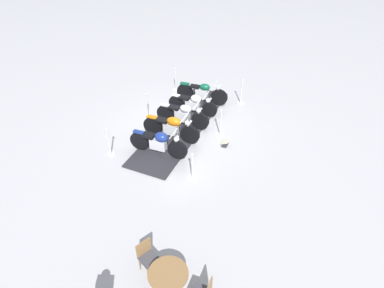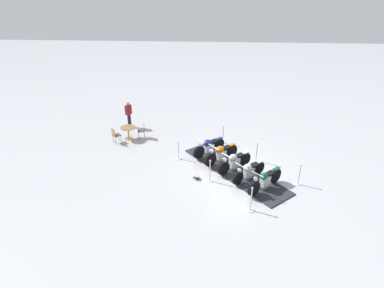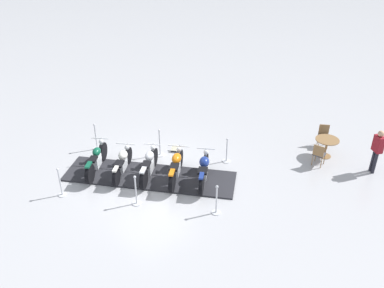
# 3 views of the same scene
# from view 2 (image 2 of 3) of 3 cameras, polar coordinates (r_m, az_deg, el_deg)

# --- Properties ---
(ground_plane) EXTENTS (80.00, 80.00, 0.00)m
(ground_plane) POSITION_cam_2_polar(r_m,az_deg,el_deg) (15.32, 7.82, -4.93)
(ground_plane) COLOR #B2B2B7
(display_platform) EXTENTS (5.18, 5.73, 0.06)m
(display_platform) POSITION_cam_2_polar(r_m,az_deg,el_deg) (15.30, 7.83, -4.84)
(display_platform) COLOR #28282D
(display_platform) RESTS_ON ground_plane
(motorcycle_navy) EXTENTS (1.65, 1.53, 1.01)m
(motorcycle_navy) POSITION_cam_2_polar(r_m,az_deg,el_deg) (16.29, 3.13, -0.44)
(motorcycle_navy) COLOR black
(motorcycle_navy) RESTS_ON display_platform
(motorcycle_copper) EXTENTS (1.73, 1.56, 1.05)m
(motorcycle_copper) POSITION_cam_2_polar(r_m,az_deg,el_deg) (15.64, 5.41, -1.74)
(motorcycle_copper) COLOR black
(motorcycle_copper) RESTS_ON display_platform
(motorcycle_chrome) EXTENTS (1.71, 1.52, 1.01)m
(motorcycle_chrome) POSITION_cam_2_polar(r_m,az_deg,el_deg) (15.04, 7.88, -3.29)
(motorcycle_chrome) COLOR black
(motorcycle_chrome) RESTS_ON display_platform
(motorcycle_cream) EXTENTS (1.63, 1.48, 0.92)m
(motorcycle_cream) POSITION_cam_2_polar(r_m,az_deg,el_deg) (14.46, 10.52, -4.94)
(motorcycle_cream) COLOR black
(motorcycle_cream) RESTS_ON display_platform
(motorcycle_forest) EXTENTS (1.69, 1.66, 1.03)m
(motorcycle_forest) POSITION_cam_2_polar(r_m,az_deg,el_deg) (13.94, 13.45, -6.58)
(motorcycle_forest) COLOR black
(motorcycle_forest) RESTS_ON display_platform
(stanchion_right_mid) EXTENTS (0.35, 0.35, 1.14)m
(stanchion_right_mid) POSITION_cam_2_polar(r_m,az_deg,el_deg) (14.24, 3.35, -5.72)
(stanchion_right_mid) COLOR silver
(stanchion_right_mid) RESTS_ON ground_plane
(stanchion_right_front) EXTENTS (0.32, 0.32, 1.01)m
(stanchion_right_front) POSITION_cam_2_polar(r_m,az_deg,el_deg) (16.05, -2.55, -1.74)
(stanchion_right_front) COLOR silver
(stanchion_right_front) RESTS_ON ground_plane
(stanchion_right_rear) EXTENTS (0.35, 0.35, 1.14)m
(stanchion_right_rear) POSITION_cam_2_polar(r_m,az_deg,el_deg) (12.73, 10.91, -10.81)
(stanchion_right_rear) COLOR silver
(stanchion_right_rear) RESTS_ON ground_plane
(stanchion_left_front) EXTENTS (0.30, 0.30, 1.06)m
(stanchion_left_front) POSITION_cam_2_polar(r_m,az_deg,el_deg) (17.73, 5.79, 1.28)
(stanchion_left_front) COLOR silver
(stanchion_left_front) RESTS_ON ground_plane
(stanchion_left_mid) EXTENTS (0.31, 0.31, 1.10)m
(stanchion_left_mid) POSITION_cam_2_polar(r_m,az_deg,el_deg) (16.12, 11.92, -2.01)
(stanchion_left_mid) COLOR silver
(stanchion_left_mid) RESTS_ON ground_plane
(stanchion_left_rear) EXTENTS (0.29, 0.29, 1.08)m
(stanchion_left_rear) POSITION_cam_2_polar(r_m,az_deg,el_deg) (14.80, 19.31, -5.90)
(stanchion_left_rear) COLOR silver
(stanchion_left_rear) RESTS_ON ground_plane
(info_placard) EXTENTS (0.40, 0.41, 0.22)m
(info_placard) POSITION_cam_2_polar(r_m,az_deg,el_deg) (14.54, 0.82, -6.22)
(info_placard) COLOR #333338
(info_placard) RESTS_ON ground_plane
(cafe_table) EXTENTS (0.90, 0.90, 0.75)m
(cafe_table) POSITION_cam_2_polar(r_m,az_deg,el_deg) (18.45, -11.83, 2.57)
(cafe_table) COLOR olive
(cafe_table) RESTS_ON ground_plane
(cafe_chair_near_table) EXTENTS (0.49, 0.49, 0.90)m
(cafe_chair_near_table) POSITION_cam_2_polar(r_m,az_deg,el_deg) (18.46, -9.27, 2.65)
(cafe_chair_near_table) COLOR olive
(cafe_chair_near_table) RESTS_ON ground_plane
(cafe_chair_across_table) EXTENTS (0.56, 0.56, 0.91)m
(cafe_chair_across_table) POSITION_cam_2_polar(r_m,az_deg,el_deg) (18.17, -14.11, 1.75)
(cafe_chair_across_table) COLOR olive
(cafe_chair_across_table) RESTS_ON ground_plane
(bystander_person) EXTENTS (0.38, 0.46, 1.70)m
(bystander_person) POSITION_cam_2_polar(r_m,az_deg,el_deg) (19.92, -11.76, 5.85)
(bystander_person) COLOR #23232D
(bystander_person) RESTS_ON ground_plane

